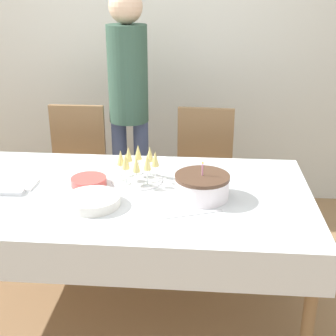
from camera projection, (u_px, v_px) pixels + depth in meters
ground_plane at (121, 306)px, 2.77m from camera, size 12.00×12.00×0.00m
wall_back at (150, 39)px, 3.76m from camera, size 8.00×0.05×2.70m
dining_table at (116, 208)px, 2.52m from camera, size 2.08×1.09×0.75m
dining_chair_far_left at (76, 167)px, 3.40m from camera, size 0.42×0.42×0.96m
dining_chair_far_right at (203, 171)px, 3.33m from camera, size 0.44×0.44×0.96m
birthday_cake at (202, 186)px, 2.40m from camera, size 0.28×0.28×0.20m
champagne_tray at (137, 165)px, 2.58m from camera, size 0.29×0.29×0.18m
plate_stack_main at (93, 201)px, 2.32m from camera, size 0.27×0.27×0.05m
plate_stack_dessert at (89, 181)px, 2.56m from camera, size 0.19×0.19×0.04m
cake_knife at (193, 214)px, 2.24m from camera, size 0.29×0.12×0.00m
fork_pile at (7, 192)px, 2.45m from camera, size 0.17×0.07×0.02m
napkin_pile at (22, 185)px, 2.55m from camera, size 0.15×0.15×0.01m
person_standing at (128, 91)px, 3.30m from camera, size 0.28×0.28×1.74m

